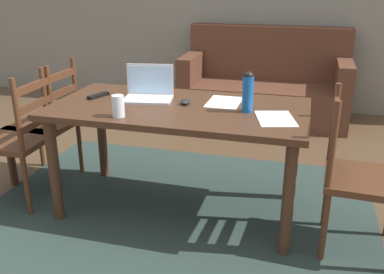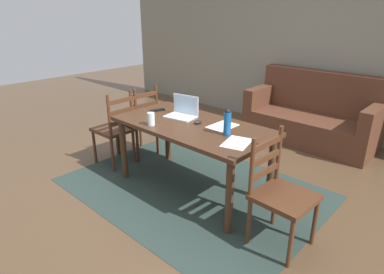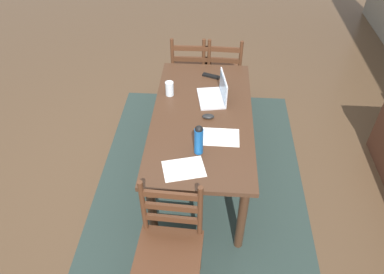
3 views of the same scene
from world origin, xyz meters
TOP-DOWN VIEW (x-y plane):
  - ground_plane at (0.00, 0.00)m, footprint 14.00×14.00m
  - area_rug at (0.00, 0.00)m, footprint 2.65×1.94m
  - dining_table at (0.00, 0.00)m, footprint 1.65×0.84m
  - chair_left_far at (-1.11, 0.17)m, footprint 0.46×0.46m
  - chair_right_near at (1.11, -0.17)m, footprint 0.46×0.46m
  - chair_left_near at (-1.11, -0.17)m, footprint 0.45×0.45m
  - laptop at (-0.24, 0.11)m, footprint 0.35×0.27m
  - water_bottle at (0.44, -0.01)m, footprint 0.07×0.07m
  - drinking_glass at (-0.28, -0.31)m, footprint 0.07×0.07m
  - computer_mouse at (0.03, 0.05)m, footprint 0.06×0.10m
  - tv_remote at (-0.60, 0.06)m, footprint 0.10×0.17m
  - paper_stack_left at (0.27, 0.15)m, footprint 0.21×0.30m
  - paper_stack_right at (0.63, -0.10)m, footprint 0.28×0.34m

SIDE VIEW (x-z plane):
  - ground_plane at x=0.00m, z-range 0.00..0.00m
  - area_rug at x=0.00m, z-range 0.00..0.01m
  - chair_left_far at x=-1.11m, z-range -0.01..0.94m
  - chair_right_near at x=1.11m, z-range -0.01..0.94m
  - chair_left_near at x=-1.11m, z-range -0.01..0.94m
  - dining_table at x=0.00m, z-range 0.28..1.03m
  - paper_stack_left at x=0.27m, z-range 0.75..0.75m
  - paper_stack_right at x=0.63m, z-range 0.75..0.75m
  - tv_remote at x=-0.60m, z-range 0.75..0.77m
  - computer_mouse at x=0.03m, z-range 0.75..0.78m
  - laptop at x=-0.24m, z-range 0.69..0.92m
  - drinking_glass at x=-0.28m, z-range 0.75..0.88m
  - water_bottle at x=0.44m, z-range 0.75..1.00m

